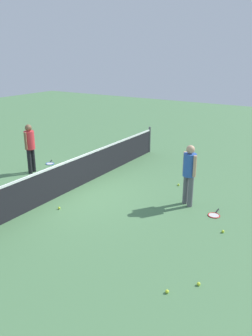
% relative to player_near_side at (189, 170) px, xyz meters
% --- Properties ---
extents(ground_plane, '(40.00, 40.00, 0.00)m').
position_rel_player_near_side_xyz_m(ground_plane, '(-0.96, 3.40, -1.01)').
color(ground_plane, '#4C7A4C').
extents(court_net, '(10.09, 0.09, 1.07)m').
position_rel_player_near_side_xyz_m(court_net, '(-0.96, 3.40, -0.51)').
color(court_net, '#4C4C51').
rests_on(court_net, ground_plane).
extents(player_near_side, '(0.46, 0.49, 1.70)m').
position_rel_player_near_side_xyz_m(player_near_side, '(0.00, 0.00, 0.00)').
color(player_near_side, '#595960').
rests_on(player_near_side, ground_plane).
extents(player_far_side, '(0.53, 0.41, 1.70)m').
position_rel_player_near_side_xyz_m(player_far_side, '(-0.40, 5.63, 0.00)').
color(player_far_side, black).
rests_on(player_far_side, ground_plane).
extents(tennis_racket_near_player, '(0.59, 0.33, 0.03)m').
position_rel_player_near_side_xyz_m(tennis_racket_near_player, '(-0.24, -0.85, -1.00)').
color(tennis_racket_near_player, red).
rests_on(tennis_racket_near_player, ground_plane).
extents(tennis_racket_far_player, '(0.57, 0.48, 0.03)m').
position_rel_player_near_side_xyz_m(tennis_racket_far_player, '(0.64, 5.79, -1.00)').
color(tennis_racket_far_player, blue).
rests_on(tennis_racket_far_player, ground_plane).
extents(tennis_ball_near_player, '(0.07, 0.07, 0.07)m').
position_rel_player_near_side_xyz_m(tennis_ball_near_player, '(1.17, 0.78, -0.98)').
color(tennis_ball_near_player, '#C6E033').
rests_on(tennis_ball_near_player, ground_plane).
extents(tennis_ball_by_net, '(0.07, 0.07, 0.07)m').
position_rel_player_near_side_xyz_m(tennis_ball_by_net, '(-3.13, -1.53, -0.98)').
color(tennis_ball_by_net, '#C6E033').
rests_on(tennis_ball_by_net, ground_plane).
extents(tennis_ball_midcourt, '(0.07, 0.07, 0.07)m').
position_rel_player_near_side_xyz_m(tennis_ball_midcourt, '(-2.11, 2.80, -0.98)').
color(tennis_ball_midcourt, '#C6E033').
rests_on(tennis_ball_midcourt, ground_plane).
extents(tennis_ball_baseline, '(0.07, 0.07, 0.07)m').
position_rel_player_near_side_xyz_m(tennis_ball_baseline, '(-1.00, -1.32, -0.98)').
color(tennis_ball_baseline, '#C6E033').
rests_on(tennis_ball_baseline, ground_plane).
extents(tennis_ball_stray_left, '(0.07, 0.07, 0.07)m').
position_rel_player_near_side_xyz_m(tennis_ball_stray_left, '(-3.62, -1.14, -0.98)').
color(tennis_ball_stray_left, '#C6E033').
rests_on(tennis_ball_stray_left, ground_plane).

